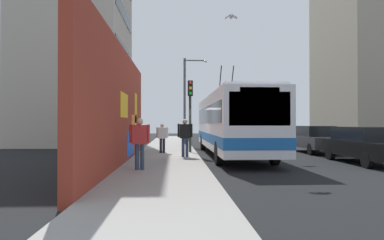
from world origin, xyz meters
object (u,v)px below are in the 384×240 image
Objects in this scene: parked_car_black at (364,144)px; traffic_light at (190,104)px; parked_car_dark_gray at (314,139)px; pedestrian_near_wall at (140,139)px; city_bus at (231,122)px; pedestrian_at_curb at (185,134)px; pedestrian_midblock at (162,136)px; street_lamp at (187,95)px.

parked_car_black is 1.19× the size of traffic_light.
parked_car_dark_gray is 12.29m from pedestrian_near_wall.
city_bus is 7.56m from pedestrian_near_wall.
city_bus is at bearing -51.77° from pedestrian_at_curb.
city_bus reaches higher than pedestrian_at_curb.
parked_car_dark_gray is 2.45× the size of pedestrian_at_curb.
traffic_light is at bearing -7.85° from pedestrian_at_curb.
parked_car_dark_gray is 7.68m from traffic_light.
pedestrian_near_wall reaches higher than pedestrian_midblock.
pedestrian_at_curb is at bearing -152.61° from pedestrian_midblock.
parked_car_black is 9.68m from pedestrian_midblock.
pedestrian_near_wall is at bearing 171.28° from street_lamp.
street_lamp reaches higher than parked_car_black.
traffic_light is (0.64, 2.15, 1.01)m from city_bus.
traffic_light is (2.62, -0.36, 1.60)m from pedestrian_at_curb.
street_lamp is at bearing 50.03° from parked_car_dark_gray.
city_bus is 3.25m from pedestrian_at_curb.
traffic_light is (0.41, -1.51, 1.76)m from pedestrian_midblock.
parked_car_dark_gray is (1.66, -5.20, -0.97)m from city_bus.
city_bus is at bearing -33.81° from pedestrian_near_wall.
parked_car_dark_gray is at bearing -49.85° from pedestrian_near_wall.
parked_car_dark_gray is 2.80× the size of pedestrian_midblock.
city_bus reaches higher than pedestrian_midblock.
parked_car_black is 9.75m from pedestrian_near_wall.
street_lamp is (7.09, -0.11, 1.09)m from traffic_light.
street_lamp is (7.74, 2.04, 2.10)m from city_bus.
parked_car_dark_gray is at bearing -64.71° from pedestrian_at_curb.
pedestrian_midblock is 2.50m from pedestrian_at_curb.
pedestrian_at_curb is (-3.64, 7.71, 0.38)m from parked_car_dark_gray.
parked_car_black is 5.32m from parked_car_dark_gray.
pedestrian_at_curb is at bearing 115.29° from parked_car_dark_gray.
street_lamp reaches higher than traffic_light.
pedestrian_midblock is 0.24× the size of street_lamp.
pedestrian_near_wall reaches higher than parked_car_dark_gray.
traffic_light is at bearing 179.14° from street_lamp.
street_lamp reaches higher than pedestrian_midblock.
traffic_light is at bearing 73.39° from city_bus.
parked_car_black is 3.00× the size of pedestrian_midblock.
city_bus is 3.12× the size of traffic_light.
pedestrian_midblock is (3.89, 8.86, 0.22)m from parked_car_black.
pedestrian_near_wall is at bearing 146.19° from city_bus.
city_bus is 2.82× the size of parked_car_dark_gray.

